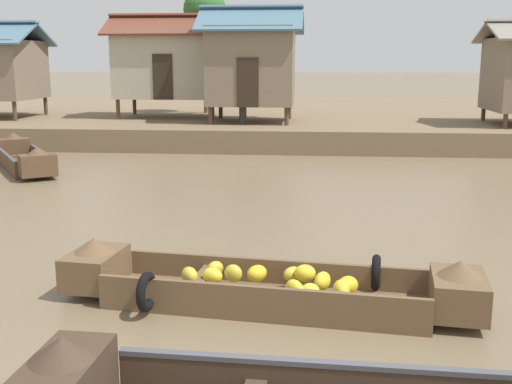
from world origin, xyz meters
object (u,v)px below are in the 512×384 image
at_px(banana_boat, 267,286).
at_px(stilt_house_mid_right, 252,64).
at_px(cargo_boat_upstream, 25,159).
at_px(stilt_house_mid_left, 170,63).
at_px(palm_tree_mid, 205,12).
at_px(vendor_person, 243,99).

distance_m(banana_boat, stilt_house_mid_right, 17.10).
height_order(cargo_boat_upstream, stilt_house_mid_right, stilt_house_mid_right).
relative_size(stilt_house_mid_left, palm_tree_mid, 0.90).
bearing_deg(palm_tree_mid, stilt_house_mid_right, -58.06).
distance_m(banana_boat, stilt_house_mid_left, 19.41).
height_order(stilt_house_mid_left, vendor_person, stilt_house_mid_left).
height_order(cargo_boat_upstream, stilt_house_mid_left, stilt_house_mid_left).
bearing_deg(palm_tree_mid, banana_boat, -78.17).
bearing_deg(vendor_person, banana_boat, -82.41).
distance_m(cargo_boat_upstream, stilt_house_mid_right, 9.57).
xyz_separation_m(banana_boat, cargo_boat_upstream, (-7.99, 9.95, 0.05)).
height_order(cargo_boat_upstream, vendor_person, vendor_person).
height_order(banana_boat, cargo_boat_upstream, cargo_boat_upstream).
xyz_separation_m(cargo_boat_upstream, palm_tree_mid, (3.65, 10.80, 4.98)).
height_order(stilt_house_mid_right, vendor_person, stilt_house_mid_right).
bearing_deg(banana_boat, cargo_boat_upstream, 128.79).
relative_size(stilt_house_mid_right, vendor_person, 2.67).
height_order(banana_boat, palm_tree_mid, palm_tree_mid).
bearing_deg(stilt_house_mid_right, vendor_person, -103.82).
distance_m(palm_tree_mid, vendor_person, 6.50).
bearing_deg(banana_boat, vendor_person, 97.59).
distance_m(banana_boat, cargo_boat_upstream, 12.76).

